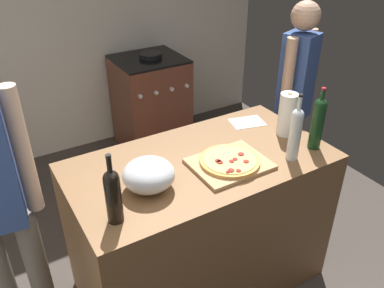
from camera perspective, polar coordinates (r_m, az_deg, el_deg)
ground_plane at (r=3.23m, az=-4.88°, el=-10.86°), size 3.81×3.48×0.02m
kitchen_wall_rear at (r=3.91m, az=-16.07°, el=17.41°), size 3.81×0.10×2.60m
counter at (r=2.47m, az=1.21°, el=-11.42°), size 1.45×0.77×0.94m
cutting_board at (r=2.14m, az=5.37°, el=-2.83°), size 0.40×0.32×0.02m
pizza at (r=2.13m, az=5.41°, el=-2.37°), size 0.32×0.32×0.03m
mixing_bowl at (r=1.94m, az=-6.19°, el=-4.38°), size 0.26×0.26×0.16m
paper_towel_roll at (r=2.44m, az=13.42°, el=4.13°), size 0.10×0.10×0.27m
wine_bottle_amber at (r=1.73m, az=-11.20°, el=-7.01°), size 0.07×0.07×0.34m
wine_bottle_green at (r=2.18m, az=14.52°, el=1.65°), size 0.07×0.07×0.38m
wine_bottle_clear at (r=2.32m, az=17.51°, el=3.09°), size 0.07×0.07×0.37m
recipe_sheet at (r=2.59m, az=7.87°, el=3.10°), size 0.24×0.20×0.00m
stove at (r=3.98m, az=-5.89°, el=5.84°), size 0.63×0.61×0.96m
person_in_red at (r=3.01m, az=14.32°, el=6.07°), size 0.35×0.25×1.61m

